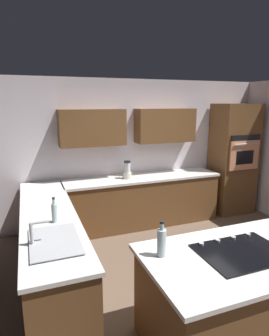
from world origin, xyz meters
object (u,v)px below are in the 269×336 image
at_px(cooktop, 242,252).
at_px(dish_soap_bottle, 54,212).
at_px(wall_oven, 233,159).
at_px(oil_bottle, 162,242).
at_px(sink_unit, 54,241).
at_px(blender, 127,171).

xyz_separation_m(cooktop, dish_soap_bottle, (1.48, -1.27, 0.11)).
height_order(wall_oven, oil_bottle, wall_oven).
relative_size(sink_unit, oil_bottle, 2.17).
bearing_deg(cooktop, blender, -87.72).
distance_m(wall_oven, dish_soap_bottle, 3.92).
bearing_deg(blender, oil_bottle, 77.14).
bearing_deg(cooktop, wall_oven, -127.71).
distance_m(wall_oven, sink_unit, 4.18).
bearing_deg(sink_unit, oil_bottle, 145.41).
height_order(sink_unit, dish_soap_bottle, dish_soap_bottle).
bearing_deg(oil_bottle, wall_oven, -137.81).
distance_m(dish_soap_bottle, oil_bottle, 1.32).
bearing_deg(wall_oven, sink_unit, 28.32).
height_order(blender, oil_bottle, oil_bottle).
height_order(sink_unit, cooktop, sink_unit).
xyz_separation_m(sink_unit, cooktop, (-1.54, 0.79, -0.01)).
xyz_separation_m(wall_oven, blender, (2.25, 0.02, -0.05)).
distance_m(sink_unit, cooktop, 1.73).
bearing_deg(sink_unit, dish_soap_bottle, -96.95).
relative_size(wall_oven, blender, 6.92).
relative_size(wall_oven, cooktop, 2.86).
distance_m(blender, dish_soap_bottle, 2.02).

